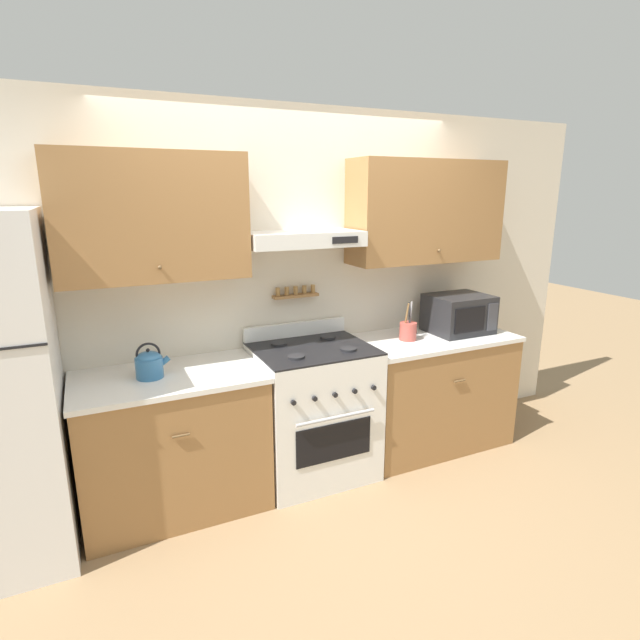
# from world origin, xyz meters

# --- Properties ---
(ground_plane) EXTENTS (16.00, 16.00, 0.00)m
(ground_plane) POSITION_xyz_m (0.00, 0.00, 0.00)
(ground_plane) COLOR #937551
(wall_back) EXTENTS (5.20, 0.46, 2.55)m
(wall_back) POSITION_xyz_m (0.03, 0.64, 1.47)
(wall_back) COLOR beige
(wall_back) RESTS_ON ground_plane
(counter_left) EXTENTS (1.13, 0.68, 0.89)m
(counter_left) POSITION_xyz_m (-0.96, 0.35, 0.45)
(counter_left) COLOR olive
(counter_left) RESTS_ON ground_plane
(counter_right) EXTENTS (1.24, 0.68, 0.89)m
(counter_right) POSITION_xyz_m (1.02, 0.35, 0.45)
(counter_right) COLOR olive
(counter_right) RESTS_ON ground_plane
(stove_range) EXTENTS (0.79, 0.70, 1.05)m
(stove_range) POSITION_xyz_m (0.00, 0.33, 0.47)
(stove_range) COLOR white
(stove_range) RESTS_ON ground_plane
(tea_kettle) EXTENTS (0.20, 0.16, 0.22)m
(tea_kettle) POSITION_xyz_m (-1.06, 0.34, 0.98)
(tea_kettle) COLOR teal
(tea_kettle) RESTS_ON counter_left
(microwave) EXTENTS (0.46, 0.39, 0.30)m
(microwave) POSITION_xyz_m (1.27, 0.36, 1.04)
(microwave) COLOR #232326
(microwave) RESTS_ON counter_right
(utensil_crock) EXTENTS (0.13, 0.13, 0.29)m
(utensil_crock) POSITION_xyz_m (0.79, 0.34, 0.97)
(utensil_crock) COLOR #B24C42
(utensil_crock) RESTS_ON counter_right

